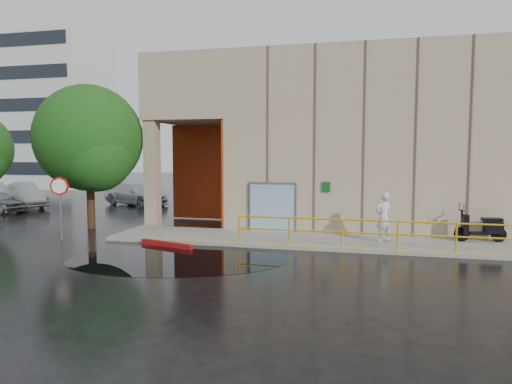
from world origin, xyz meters
The scene contains 13 objects.
ground centered at (0.00, 0.00, 0.00)m, with size 120.00×120.00×0.00m, color black.
sidewalk centered at (4.00, 4.50, 0.07)m, with size 20.00×3.00×0.15m, color gray.
building centered at (5.10, 10.98, 4.21)m, with size 20.00×10.17×8.00m.
guardrail centered at (4.25, 3.15, 0.68)m, with size 9.56×0.06×1.03m.
distant_building centered at (-28.00, 27.98, 7.50)m, with size 12.00×8.08×15.00m.
person centered at (4.78, 4.46, 1.11)m, with size 0.70×0.46×1.91m, color silver.
scooter centered at (8.39, 5.44, 0.99)m, with size 1.94×0.86×1.47m.
stop_sign centered at (-7.87, 2.76, 1.87)m, with size 0.75×0.26×2.56m.
red_curb centered at (-3.16, 2.50, 0.09)m, with size 2.40×0.18×0.18m, color maroon.
puddle centered at (-1.93, 0.67, 0.00)m, with size 7.34×4.52×0.01m, color black.
car_b centered at (-17.39, 11.56, 0.81)m, with size 1.71×4.92×1.62m, color white.
car_c centered at (-10.91, 14.71, 0.71)m, with size 1.98×4.88×1.42m, color silver.
tree_near centered at (-8.16, 5.43, 3.99)m, with size 4.86×4.86×6.62m.
Camera 1 is at (4.03, -13.16, 3.54)m, focal length 32.00 mm.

